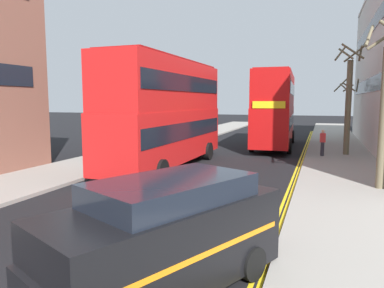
{
  "coord_description": "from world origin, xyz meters",
  "views": [
    {
      "loc": [
        5.4,
        -2.63,
        3.53
      ],
      "look_at": [
        0.5,
        11.0,
        1.8
      ],
      "focal_mm": 33.88,
      "sensor_mm": 36.0,
      "label": 1
    }
  ],
  "objects_px": {
    "double_decker_bus_away": "(166,111)",
    "double_decker_bus_oncoming": "(275,108)",
    "taxi_minivan": "(162,237)",
    "pedestrian_far": "(323,142)"
  },
  "relations": [
    {
      "from": "double_decker_bus_away",
      "to": "double_decker_bus_oncoming",
      "type": "xyz_separation_m",
      "value": [
        4.25,
        10.81,
        0.0
      ]
    },
    {
      "from": "taxi_minivan",
      "to": "double_decker_bus_oncoming",
      "type": "bearing_deg",
      "value": 91.92
    },
    {
      "from": "double_decker_bus_oncoming",
      "to": "taxi_minivan",
      "type": "height_order",
      "value": "double_decker_bus_oncoming"
    },
    {
      "from": "taxi_minivan",
      "to": "pedestrian_far",
      "type": "distance_m",
      "value": 18.08
    },
    {
      "from": "double_decker_bus_away",
      "to": "taxi_minivan",
      "type": "distance_m",
      "value": 12.76
    },
    {
      "from": "double_decker_bus_away",
      "to": "pedestrian_far",
      "type": "distance_m",
      "value": 10.19
    },
    {
      "from": "double_decker_bus_away",
      "to": "pedestrian_far",
      "type": "bearing_deg",
      "value": 39.12
    },
    {
      "from": "taxi_minivan",
      "to": "pedestrian_far",
      "type": "relative_size",
      "value": 3.18
    },
    {
      "from": "double_decker_bus_away",
      "to": "pedestrian_far",
      "type": "relative_size",
      "value": 6.68
    },
    {
      "from": "pedestrian_far",
      "to": "double_decker_bus_oncoming",
      "type": "bearing_deg",
      "value": 127.74
    }
  ]
}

